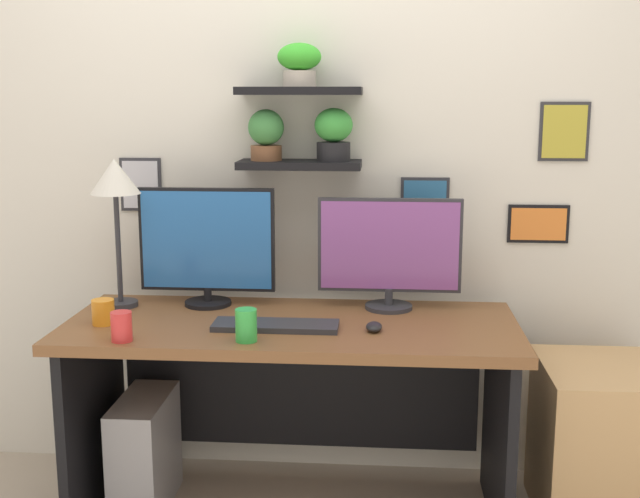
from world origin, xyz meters
TOP-DOWN VIEW (x-y plane):
  - back_wall_assembly at (0.00, 0.44)m, footprint 4.40×0.24m
  - desk at (0.00, 0.05)m, footprint 1.63×0.68m
  - monitor_left at (-0.35, 0.22)m, footprint 0.52×0.18m
  - monitor_right at (0.35, 0.22)m, footprint 0.54×0.18m
  - keyboard at (-0.05, -0.08)m, footprint 0.44×0.14m
  - computer_mouse at (0.30, -0.09)m, footprint 0.06×0.09m
  - desk_lamp at (-0.68, 0.16)m, footprint 0.19×0.19m
  - coffee_mug at (-0.66, -0.08)m, footprint 0.08×0.08m
  - pen_cup at (-0.53, -0.27)m, footprint 0.07×0.07m
  - water_cup at (-0.12, -0.24)m, footprint 0.07×0.07m
  - drawer_cabinet at (1.13, 0.06)m, footprint 0.44×0.50m
  - computer_tower_left at (-0.57, 0.02)m, footprint 0.18×0.40m

SIDE VIEW (x-z plane):
  - computer_tower_left at x=-0.57m, z-range 0.00..0.43m
  - drawer_cabinet at x=1.13m, z-range 0.00..0.59m
  - desk at x=0.00m, z-range 0.17..0.92m
  - keyboard at x=-0.05m, z-range 0.75..0.77m
  - computer_mouse at x=0.30m, z-range 0.75..0.78m
  - coffee_mug at x=-0.66m, z-range 0.75..0.84m
  - pen_cup at x=-0.53m, z-range 0.75..0.85m
  - water_cup at x=-0.12m, z-range 0.75..0.86m
  - monitor_right at x=0.35m, z-range 0.76..1.19m
  - monitor_left at x=-0.35m, z-range 0.76..1.21m
  - desk_lamp at x=-0.68m, z-range 0.93..1.50m
  - back_wall_assembly at x=0.00m, z-range 0.00..2.70m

